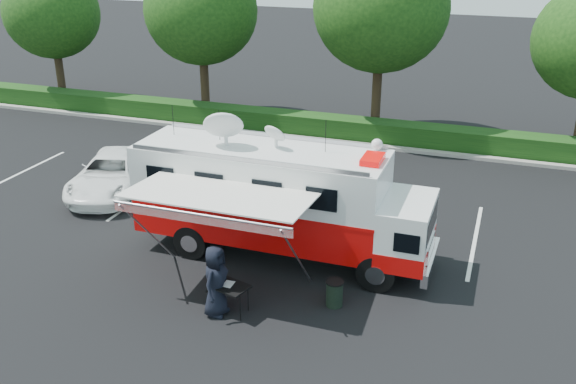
% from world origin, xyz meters
% --- Properties ---
extents(ground_plane, '(120.00, 120.00, 0.00)m').
position_xyz_m(ground_plane, '(0.00, 0.00, 0.00)').
color(ground_plane, black).
rests_on(ground_plane, ground).
extents(back_border, '(60.00, 6.14, 8.87)m').
position_xyz_m(back_border, '(1.14, 12.90, 5.00)').
color(back_border, '#9E998E').
rests_on(back_border, ground_plane).
extents(stall_lines, '(24.12, 5.50, 0.01)m').
position_xyz_m(stall_lines, '(-0.50, 3.00, 0.00)').
color(stall_lines, silver).
rests_on(stall_lines, ground_plane).
extents(command_truck, '(8.96, 2.47, 4.30)m').
position_xyz_m(command_truck, '(-0.08, -0.00, 1.84)').
color(command_truck, black).
rests_on(command_truck, ground_plane).
extents(awning, '(4.89, 2.53, 2.95)m').
position_xyz_m(awning, '(-0.88, -2.56, 2.77)').
color(awning, silver).
rests_on(awning, ground_plane).
extents(white_suv, '(3.64, 5.61, 1.44)m').
position_xyz_m(white_suv, '(-7.77, 2.63, 0.00)').
color(white_suv, white).
rests_on(white_suv, ground_plane).
extents(person, '(0.67, 0.99, 1.95)m').
position_xyz_m(person, '(-0.51, -3.58, 0.00)').
color(person, black).
rests_on(person, ground_plane).
extents(folding_table, '(1.12, 0.92, 0.83)m').
position_xyz_m(folding_table, '(-0.20, -3.44, 0.78)').
color(folding_table, black).
rests_on(folding_table, ground_plane).
extents(folding_chair, '(0.46, 0.48, 0.86)m').
position_xyz_m(folding_chair, '(-0.73, -3.06, 0.51)').
color(folding_chair, black).
rests_on(folding_chair, ground_plane).
extents(trash_bin, '(0.48, 0.48, 0.73)m').
position_xyz_m(trash_bin, '(2.26, -2.18, 0.37)').
color(trash_bin, black).
rests_on(trash_bin, ground_plane).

